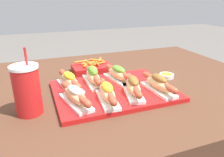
{
  "coord_description": "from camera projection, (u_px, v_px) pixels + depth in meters",
  "views": [
    {
      "loc": [
        -0.36,
        -0.91,
        1.1
      ],
      "look_at": [
        -0.05,
        -0.09,
        0.76
      ],
      "focal_mm": 35.0,
      "sensor_mm": 36.0,
      "label": 1
    }
  ],
  "objects": [
    {
      "name": "patio_table",
      "position": [
        115.0,
        141.0,
        1.19
      ],
      "size": [
        1.48,
        1.07,
        0.7
      ],
      "color": "#4C2D1E",
      "rests_on": "ground_plane"
    },
    {
      "name": "serving_tray",
      "position": [
        114.0,
        91.0,
        0.94
      ],
      "size": [
        0.5,
        0.38,
        0.02
      ],
      "color": "red",
      "rests_on": "patio_table"
    },
    {
      "name": "hot_dog_0",
      "position": [
        75.0,
        96.0,
        0.8
      ],
      "size": [
        0.1,
        0.22,
        0.07
      ],
      "color": "white",
      "rests_on": "serving_tray"
    },
    {
      "name": "hot_dog_1",
      "position": [
        107.0,
        92.0,
        0.82
      ],
      "size": [
        0.08,
        0.23,
        0.07
      ],
      "color": "white",
      "rests_on": "serving_tray"
    },
    {
      "name": "hot_dog_2",
      "position": [
        133.0,
        86.0,
        0.88
      ],
      "size": [
        0.1,
        0.22,
        0.07
      ],
      "color": "white",
      "rests_on": "serving_tray"
    },
    {
      "name": "hot_dog_3",
      "position": [
        159.0,
        84.0,
        0.9
      ],
      "size": [
        0.07,
        0.23,
        0.07
      ],
      "color": "white",
      "rests_on": "serving_tray"
    },
    {
      "name": "hot_dog_4",
      "position": [
        70.0,
        81.0,
        0.94
      ],
      "size": [
        0.09,
        0.22,
        0.07
      ],
      "color": "white",
      "rests_on": "serving_tray"
    },
    {
      "name": "hot_dog_5",
      "position": [
        93.0,
        76.0,
        0.98
      ],
      "size": [
        0.06,
        0.23,
        0.08
      ],
      "color": "white",
      "rests_on": "serving_tray"
    },
    {
      "name": "hot_dog_6",
      "position": [
        119.0,
        74.0,
        1.01
      ],
      "size": [
        0.09,
        0.22,
        0.07
      ],
      "color": "white",
      "rests_on": "serving_tray"
    },
    {
      "name": "sauce_bowl",
      "position": [
        167.0,
        76.0,
        1.11
      ],
      "size": [
        0.07,
        0.07,
        0.02
      ],
      "color": "white",
      "rests_on": "patio_table"
    },
    {
      "name": "drink_cup",
      "position": [
        27.0,
        90.0,
        0.75
      ],
      "size": [
        0.09,
        0.09,
        0.24
      ],
      "color": "red",
      "rests_on": "patio_table"
    },
    {
      "name": "fries_basket",
      "position": [
        92.0,
        68.0,
        1.19
      ],
      "size": [
        0.21,
        0.13,
        0.06
      ],
      "color": "#B21919",
      "rests_on": "patio_table"
    }
  ]
}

